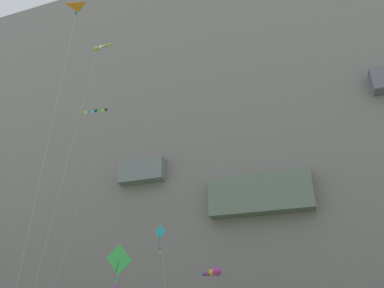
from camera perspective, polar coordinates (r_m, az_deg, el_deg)
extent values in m
cube|color=slate|center=(79.59, 10.79, 2.52)|extent=(180.00, 25.30, 82.88)
cube|color=slate|center=(68.34, -7.34, -4.48)|extent=(8.57, 4.16, 4.09)
cube|color=slate|center=(60.30, 10.50, -7.90)|extent=(16.03, 4.63, 6.17)
cylinder|color=black|center=(61.62, -14.49, 5.12)|extent=(4.10, 0.51, 0.02)
cube|color=black|center=(60.78, -13.01, 5.13)|extent=(0.42, 0.09, 0.46)
cube|color=#8CCC33|center=(61.01, -13.51, 5.06)|extent=(0.42, 0.12, 0.46)
cube|color=green|center=(61.25, -14.02, 4.99)|extent=(0.42, 0.12, 0.46)
cube|color=black|center=(61.49, -14.52, 4.92)|extent=(0.42, 0.10, 0.46)
cube|color=#38B2D1|center=(61.73, -15.01, 4.85)|extent=(0.42, 0.12, 0.46)
cube|color=teal|center=(61.98, -15.50, 4.78)|extent=(0.42, 0.09, 0.46)
cube|color=yellow|center=(62.23, -15.99, 4.71)|extent=(0.42, 0.11, 0.46)
cylinder|color=silver|center=(54.08, -17.32, -10.18)|extent=(4.49, 2.45, 34.64)
ellipsoid|color=#CC3399|center=(45.26, 3.83, -18.89)|extent=(1.59, 1.70, 1.08)
ellipsoid|color=yellow|center=(46.77, 3.16, -19.03)|extent=(1.44, 1.59, 0.90)
ellipsoid|color=#CC3399|center=(48.28, 2.52, -19.16)|extent=(1.28, 1.47, 0.72)
ellipsoid|color=blue|center=(49.80, 1.93, -19.28)|extent=(1.12, 1.36, 0.54)
ellipsoid|color=#8CCC33|center=(46.10, -14.46, 13.97)|extent=(0.66, 0.60, 0.57)
ellipsoid|color=white|center=(45.70, -13.79, 14.21)|extent=(0.64, 0.50, 0.47)
ellipsoid|color=#8CCC33|center=(45.32, -13.10, 14.46)|extent=(0.62, 0.41, 0.37)
ellipsoid|color=#8CCC33|center=(44.94, -12.39, 14.70)|extent=(0.60, 0.31, 0.28)
cylinder|color=silver|center=(36.81, -18.95, -4.28)|extent=(0.96, 3.08, 32.24)
cube|color=green|center=(30.02, -11.14, -16.94)|extent=(2.45, 0.58, 2.42)
cylinder|color=black|center=(30.02, -11.14, -16.94)|extent=(0.07, 0.59, 1.97)
cube|color=#38B2D1|center=(29.85, -11.20, -18.67)|extent=(0.29, 0.05, 0.15)
cube|color=teal|center=(29.85, -11.50, -19.63)|extent=(0.29, 0.12, 0.15)
cube|color=purple|center=(29.77, -11.51, -20.60)|extent=(0.29, 0.03, 0.15)
cube|color=teal|center=(37.83, -4.86, -13.24)|extent=(1.47, 0.78, 1.60)
cylinder|color=black|center=(37.83, -4.86, -13.24)|extent=(0.11, 0.41, 1.29)
cube|color=#38B2D1|center=(37.69, -4.88, -14.13)|extent=(0.18, 0.10, 0.10)
cube|color=blue|center=(37.62, -4.93, -14.64)|extent=(0.19, 0.02, 0.10)
cube|color=purple|center=(37.55, -4.94, -15.14)|extent=(0.19, 0.07, 0.10)
cube|color=black|center=(37.47, -4.91, -15.64)|extent=(0.19, 0.08, 0.10)
cube|color=yellow|center=(37.40, -4.91, -16.15)|extent=(0.19, 0.09, 0.10)
pyramid|color=orange|center=(40.26, -17.02, 18.19)|extent=(1.73, 1.32, 0.32)
cube|color=teal|center=(39.88, -17.31, 18.58)|extent=(0.15, 0.46, 0.49)
cylinder|color=silver|center=(30.79, -21.47, -1.18)|extent=(0.35, 1.16, 30.52)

